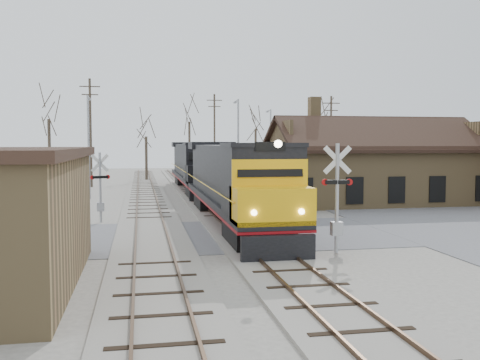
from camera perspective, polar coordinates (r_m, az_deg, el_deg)
The scene contains 20 objects.
ground at distance 26.17m, azimuth 0.52°, elevation -5.83°, with size 140.00×140.00×0.00m, color #A7A297.
road at distance 26.17m, azimuth 0.52°, elevation -5.80°, with size 60.00×9.00×0.03m, color #5D5D61.
track_main at distance 40.85m, azimuth -3.55°, elevation -2.19°, with size 3.40×90.00×0.24m.
track_siding at distance 40.55m, azimuth -9.88°, elevation -2.29°, with size 3.40×90.00×0.24m.
depot at distance 41.04m, azimuth 13.83°, elevation 1.01°, with size 15.20×9.31×7.90m.
locomotive_lead at distance 28.96m, azimuth -0.68°, elevation -0.15°, with size 3.04×20.35×4.52m.
locomotive_trailing at distance 49.36m, azimuth -4.82°, elevation 1.55°, with size 3.04×20.35×4.28m.
crossbuck_near at distance 21.89m, azimuth 10.29°, elevation -2.38°, with size 1.27×0.33×4.44m.
crossbuck_far at distance 30.82m, azimuth -14.68°, elevation -1.00°, with size 1.07×0.50×3.93m.
streetlight_a at distance 44.09m, azimuth -15.84°, elevation 4.06°, with size 0.25×2.04×8.20m.
streetlight_b at distance 49.27m, azimuth -0.23°, elevation 4.33°, with size 0.25×2.04×8.44m.
streetlight_c at distance 60.14m, azimuth 3.24°, elevation 4.15°, with size 0.25×2.04×8.20m.
utility_pole_a at distance 55.77m, azimuth -15.65°, elevation 5.08°, with size 2.00×0.24×10.86m.
utility_pole_b at distance 69.53m, azimuth -2.74°, elevation 4.93°, with size 2.00×0.24×10.74m.
utility_pole_c at distance 60.65m, azimuth 9.66°, elevation 4.49°, with size 2.00×0.24×9.66m.
tree_a at distance 59.59m, azimuth -19.76°, elevation 7.24°, with size 4.63×4.63×11.34m.
tree_b at distance 64.14m, azimuth -10.00°, elevation 5.35°, with size 3.47×3.47×8.51m.
tree_c at distance 74.30m, azimuth -5.44°, elevation 7.13°, with size 4.90×4.90×12.00m.
tree_d at distance 71.54m, azimuth 1.68°, elevation 6.30°, with size 4.21×4.21×10.31m.
tree_e at distance 64.80m, azimuth 9.43°, elevation 6.35°, with size 4.12×4.12×10.10m.
Camera 1 is at (-4.99, -25.30, 4.47)m, focal length 40.00 mm.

